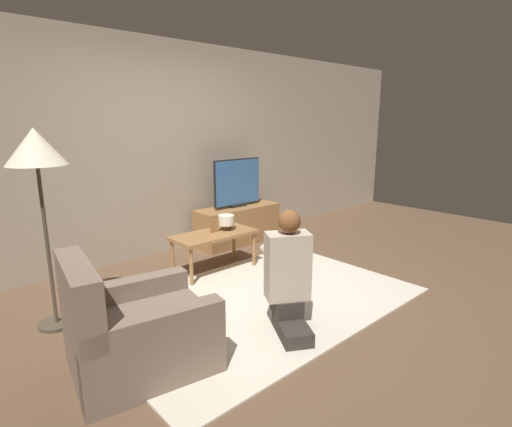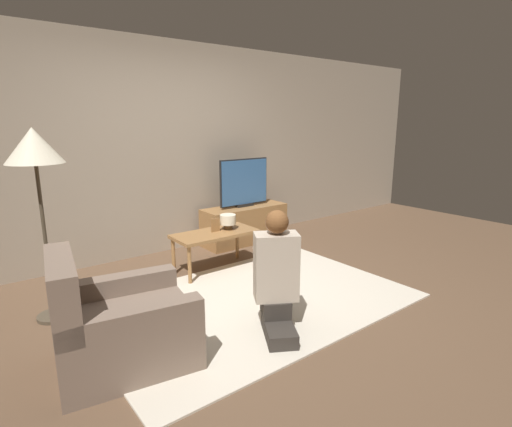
# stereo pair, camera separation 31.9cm
# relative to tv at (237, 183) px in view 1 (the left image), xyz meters

# --- Properties ---
(ground_plane) EXTENTS (10.00, 10.00, 0.00)m
(ground_plane) POSITION_rel_tv_xyz_m (-1.05, -1.58, -0.83)
(ground_plane) COLOR brown
(wall_back) EXTENTS (10.00, 0.06, 2.60)m
(wall_back) POSITION_rel_tv_xyz_m (-1.05, 0.35, 0.47)
(wall_back) COLOR tan
(wall_back) RESTS_ON ground_plane
(rug) EXTENTS (2.85, 1.88, 0.02)m
(rug) POSITION_rel_tv_xyz_m (-1.05, -1.58, -0.83)
(rug) COLOR beige
(rug) RESTS_ON ground_plane
(tv_stand) EXTENTS (1.20, 0.42, 0.51)m
(tv_stand) POSITION_rel_tv_xyz_m (0.00, -0.00, -0.58)
(tv_stand) COLOR olive
(tv_stand) RESTS_ON ground_plane
(tv) EXTENTS (0.76, 0.08, 0.65)m
(tv) POSITION_rel_tv_xyz_m (0.00, 0.00, 0.00)
(tv) COLOR black
(tv) RESTS_ON tv_stand
(coffee_table) EXTENTS (0.93, 0.44, 0.44)m
(coffee_table) POSITION_rel_tv_xyz_m (-0.89, -0.67, -0.44)
(coffee_table) COLOR olive
(coffee_table) RESTS_ON ground_plane
(floor_lamp) EXTENTS (0.44, 0.44, 1.60)m
(floor_lamp) POSITION_rel_tv_xyz_m (-2.58, -0.77, 0.55)
(floor_lamp) COLOR #4C4233
(floor_lamp) RESTS_ON ground_plane
(armchair) EXTENTS (1.00, 0.88, 0.82)m
(armchair) POSITION_rel_tv_xyz_m (-2.36, -1.77, -0.57)
(armchair) COLOR #7A6656
(armchair) RESTS_ON ground_plane
(person_kneeling) EXTENTS (0.60, 0.79, 0.97)m
(person_kneeling) POSITION_rel_tv_xyz_m (-1.21, -2.08, -0.35)
(person_kneeling) COLOR #332D28
(person_kneeling) RESTS_ON rug
(picture_frame) EXTENTS (0.11, 0.01, 0.15)m
(picture_frame) POSITION_rel_tv_xyz_m (-0.87, -0.65, -0.31)
(picture_frame) COLOR olive
(picture_frame) RESTS_ON coffee_table
(table_lamp) EXTENTS (0.18, 0.18, 0.17)m
(table_lamp) POSITION_rel_tv_xyz_m (-0.71, -0.66, -0.29)
(table_lamp) COLOR #4C3823
(table_lamp) RESTS_ON coffee_table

